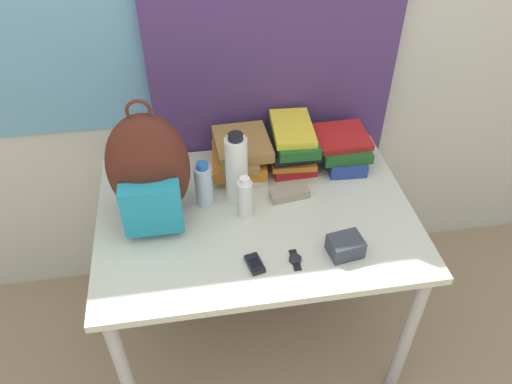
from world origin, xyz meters
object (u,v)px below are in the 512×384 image
object	(u,v)px
book_stack_left	(240,155)
sunglasses_case	(290,194)
backpack	(149,172)
book_stack_center	(292,145)
book_stack_right	(342,147)
camera_pouch	(345,246)
sunscreen_bottle	(245,198)
water_bottle	(204,185)
wristwatch	(295,259)
sports_bottle	(237,169)
cell_phone	(255,264)

from	to	relation	value
book_stack_left	sunglasses_case	xyz separation A→B (m)	(0.16, -0.20, -0.06)
backpack	book_stack_center	bearing A→B (deg)	21.66
book_stack_right	camera_pouch	world-z (taller)	book_stack_right
backpack	sunscreen_bottle	bearing A→B (deg)	-8.95
book_stack_right	water_bottle	xyz separation A→B (m)	(-0.59, -0.18, 0.03)
book_stack_right	sunscreen_bottle	world-z (taller)	sunscreen_bottle
backpack	book_stack_left	size ratio (longest dim) A/B	1.66
book_stack_left	wristwatch	bearing A→B (deg)	-77.30
sports_bottle	wristwatch	distance (m)	0.40
sunglasses_case	book_stack_center	bearing A→B (deg)	75.93
sports_bottle	sunscreen_bottle	xyz separation A→B (m)	(0.02, -0.10, -0.06)
sunglasses_case	backpack	bearing A→B (deg)	-178.12
book_stack_right	water_bottle	bearing A→B (deg)	-162.63
book_stack_center	camera_pouch	distance (m)	0.53
book_stack_center	book_stack_right	distance (m)	0.22
backpack	cell_phone	world-z (taller)	backpack
sports_bottle	book_stack_left	bearing A→B (deg)	78.37
water_bottle	camera_pouch	size ratio (longest dim) A/B	1.53
sunglasses_case	sports_bottle	bearing A→B (deg)	172.32
book_stack_right	wristwatch	xyz separation A→B (m)	(-0.31, -0.53, -0.06)
sunglasses_case	water_bottle	bearing A→B (deg)	176.03
book_stack_right	sports_bottle	size ratio (longest dim) A/B	0.92
sunglasses_case	book_stack_right	bearing A→B (deg)	38.01
sports_bottle	sunglasses_case	size ratio (longest dim) A/B	1.91
book_stack_center	water_bottle	world-z (taller)	same
book_stack_center	sunglasses_case	world-z (taller)	book_stack_center
sports_bottle	sunscreen_bottle	world-z (taller)	sports_bottle
book_stack_left	cell_phone	xyz separation A→B (m)	(-0.02, -0.52, -0.07)
sunscreen_bottle	book_stack_center	bearing A→B (deg)	49.53
sunscreen_bottle	sunglasses_case	bearing A→B (deg)	20.50
book_stack_left	book_stack_center	xyz separation A→B (m)	(0.22, 0.01, 0.02)
cell_phone	sunglasses_case	bearing A→B (deg)	59.65
book_stack_center	book_stack_right	world-z (taller)	book_stack_center
backpack	book_stack_center	distance (m)	0.62
book_stack_center	camera_pouch	xyz separation A→B (m)	(0.08, -0.52, -0.06)
book_stack_left	cell_phone	distance (m)	0.52
cell_phone	sunglasses_case	size ratio (longest dim) A/B	0.59
sports_bottle	wristwatch	size ratio (longest dim) A/B	3.19
book_stack_left	sunglasses_case	bearing A→B (deg)	-50.40
book_stack_center	sunscreen_bottle	size ratio (longest dim) A/B	1.59
sunscreen_bottle	wristwatch	distance (m)	0.29
book_stack_right	wristwatch	bearing A→B (deg)	-120.74
book_stack_right	sunglasses_case	bearing A→B (deg)	-141.99
book_stack_center	book_stack_right	bearing A→B (deg)	0.08
backpack	cell_phone	bearing A→B (deg)	-43.08
water_bottle	book_stack_center	bearing A→B (deg)	26.06
sports_bottle	cell_phone	bearing A→B (deg)	-87.86
sunglasses_case	camera_pouch	xyz separation A→B (m)	(0.13, -0.31, 0.02)
backpack	book_stack_right	xyz separation A→B (m)	(0.78, 0.22, -0.14)
sports_bottle	sunscreen_bottle	size ratio (longest dim) A/B	1.69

